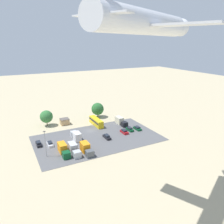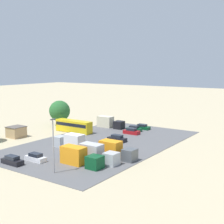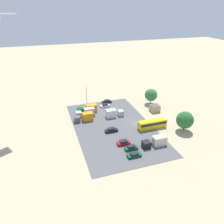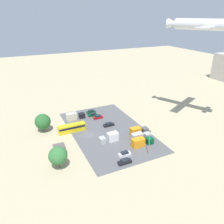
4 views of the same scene
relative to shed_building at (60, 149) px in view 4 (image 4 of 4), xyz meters
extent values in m
plane|color=tan|center=(-7.49, 13.00, -1.40)|extent=(400.00, 400.00, 0.00)
cube|color=#565659|center=(-7.49, 21.76, -1.36)|extent=(49.39, 29.06, 0.08)
cube|color=tan|center=(0.00, 0.00, -0.07)|extent=(3.86, 3.66, 2.66)
cube|color=#59514C|center=(0.00, 0.00, 1.32)|extent=(4.10, 3.90, 0.12)
cube|color=gold|center=(-12.85, 7.98, 0.28)|extent=(2.59, 11.09, 3.20)
cube|color=black|center=(-12.85, 7.98, 0.86)|extent=(2.63, 10.65, 0.90)
cube|color=#0C4723|center=(-26.82, 21.51, -0.90)|extent=(1.93, 4.40, 0.84)
cube|color=#1E232D|center=(-26.82, 21.51, -0.18)|extent=(1.62, 2.46, 0.61)
cube|color=#0C4723|center=(-23.17, 20.95, -0.88)|extent=(1.71, 4.30, 0.88)
cube|color=#1E232D|center=(-23.17, 20.95, -0.12)|extent=(1.44, 2.41, 0.64)
cube|color=maroon|center=(-19.64, 22.28, -0.86)|extent=(1.94, 4.33, 0.92)
cube|color=#1E232D|center=(-19.64, 22.28, -0.06)|extent=(1.63, 2.43, 0.68)
cube|color=silver|center=(11.11, 19.58, -0.89)|extent=(1.77, 4.37, 0.86)
cube|color=#1E232D|center=(11.11, 19.58, -0.14)|extent=(1.49, 2.45, 0.63)
cube|color=black|center=(-10.69, 23.64, -0.86)|extent=(1.73, 4.73, 0.91)
cube|color=#1E232D|center=(-10.69, 23.64, -0.07)|extent=(1.45, 2.65, 0.67)
cube|color=black|center=(14.90, 17.60, -0.86)|extent=(1.72, 4.58, 0.92)
cube|color=#1E232D|center=(14.90, 17.60, -0.07)|extent=(1.45, 2.56, 0.67)
cube|color=#ADB2B7|center=(0.60, 15.83, -0.16)|extent=(2.50, 2.26, 2.32)
cube|color=white|center=(0.60, 20.10, 0.34)|extent=(2.50, 4.03, 3.31)
cube|color=#4C5156|center=(0.99, 34.29, -0.16)|extent=(2.56, 2.32, 2.32)
cube|color=orange|center=(0.99, 29.90, 0.34)|extent=(2.56, 4.13, 3.31)
cube|color=#ADB2B7|center=(4.98, 32.82, -0.17)|extent=(2.47, 2.42, 2.30)
cube|color=#B2B2B7|center=(4.98, 28.25, 0.33)|extent=(2.47, 4.30, 3.29)
cube|color=black|center=(-23.53, 15.77, -0.20)|extent=(2.47, 2.57, 2.24)
cube|color=beige|center=(-23.53, 10.91, 0.28)|extent=(2.47, 4.58, 3.19)
cube|color=#0C4723|center=(8.26, 31.55, -0.19)|extent=(2.47, 2.60, 2.27)
cube|color=orange|center=(8.26, 26.64, 0.30)|extent=(2.47, 4.63, 3.24)
cylinder|color=brown|center=(-18.15, -2.35, -0.37)|extent=(0.36, 0.36, 2.06)
sphere|color=#28602D|center=(-18.15, -2.35, 3.03)|extent=(6.33, 6.33, 6.33)
cylinder|color=brown|center=(7.78, -2.00, -0.26)|extent=(0.36, 0.36, 2.27)
sphere|color=#337038|center=(7.78, -2.00, 3.06)|extent=(5.84, 5.84, 5.84)
cylinder|color=gray|center=(13.97, 27.32, 3.17)|extent=(0.20, 0.20, 8.97)
cube|color=#4C4C51|center=(13.97, 27.32, 7.83)|extent=(0.90, 0.28, 0.20)
cylinder|color=silver|center=(0.41, 62.17, 39.07)|extent=(27.73, 16.56, 4.27)
cone|color=silver|center=(-13.67, 55.24, 39.07)|extent=(6.01, 5.72, 4.06)
cube|color=silver|center=(0.41, 62.17, 38.43)|extent=(15.07, 25.04, 0.36)
camera|label=1|loc=(24.60, 96.30, 35.70)|focal=35.00mm
camera|label=2|loc=(49.93, 63.99, 16.47)|focal=50.00mm
camera|label=3|loc=(-76.43, 45.26, 41.32)|focal=35.00mm
camera|label=4|loc=(65.09, -10.79, 42.93)|focal=35.00mm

